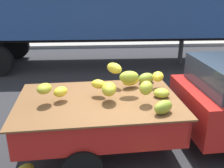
{
  "coord_description": "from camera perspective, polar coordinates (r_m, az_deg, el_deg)",
  "views": [
    {
      "loc": [
        -0.84,
        -4.31,
        2.99
      ],
      "look_at": [
        -0.48,
        0.61,
        1.12
      ],
      "focal_mm": 41.57,
      "sensor_mm": 36.0,
      "label": 1
    }
  ],
  "objects": [
    {
      "name": "pickup_truck",
      "position": [
        5.28,
        19.84,
        -4.0
      ],
      "size": [
        5.21,
        2.15,
        1.7
      ],
      "rotation": [
        0.0,
        0.0,
        0.05
      ],
      "color": "#B21E19",
      "rests_on": "ground"
    },
    {
      "name": "curb_strip",
      "position": [
        13.76,
        -0.58,
        8.6
      ],
      "size": [
        80.0,
        0.8,
        0.16
      ],
      "primitive_type": "cube",
      "color": "gray",
      "rests_on": "ground"
    },
    {
      "name": "ground",
      "position": [
        5.31,
        5.8,
        -13.58
      ],
      "size": [
        220.0,
        220.0,
        0.0
      ],
      "primitive_type": "plane",
      "color": "#28282B"
    }
  ]
}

